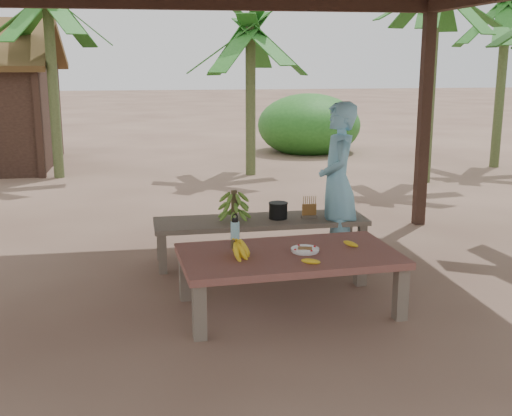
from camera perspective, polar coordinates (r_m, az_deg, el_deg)
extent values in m
plane|color=brown|center=(5.68, -3.06, -8.28)|extent=(80.00, 80.00, 0.00)
cube|color=black|center=(8.30, 14.72, 7.71)|extent=(0.13, 0.13, 2.70)
cube|color=black|center=(7.61, -5.32, 17.80)|extent=(5.80, 0.14, 0.18)
cube|color=brown|center=(4.89, -5.05, -9.17)|extent=(0.11, 0.11, 0.44)
cube|color=brown|center=(5.35, 12.74, -7.44)|extent=(0.11, 0.11, 0.44)
cube|color=brown|center=(5.67, -6.31, -6.02)|extent=(0.11, 0.11, 0.44)
cube|color=brown|center=(6.07, 9.28, -4.80)|extent=(0.11, 0.11, 0.44)
cube|color=maroon|center=(5.36, 2.96, -4.28)|extent=(1.87, 1.13, 0.06)
cube|color=brown|center=(6.39, -8.30, -4.06)|extent=(0.08, 0.08, 0.40)
cube|color=brown|center=(6.77, 9.40, -3.10)|extent=(0.08, 0.08, 0.40)
cube|color=brown|center=(6.83, -8.47, -2.93)|extent=(0.08, 0.08, 0.40)
cube|color=brown|center=(7.19, 8.17, -2.10)|extent=(0.08, 0.08, 0.40)
cube|color=brown|center=(6.66, 0.43, -1.19)|extent=(2.21, 0.65, 0.05)
cylinder|color=white|center=(5.37, 4.38, -3.86)|extent=(0.22, 0.22, 0.01)
cylinder|color=white|center=(5.36, 4.38, -3.70)|extent=(0.24, 0.24, 0.02)
cube|color=brown|center=(5.36, 4.38, -3.64)|extent=(0.13, 0.11, 0.02)
ellipsoid|color=yellow|center=(5.06, 4.90, -4.75)|extent=(0.16, 0.05, 0.04)
ellipsoid|color=yellow|center=(5.57, 8.42, -3.17)|extent=(0.14, 0.13, 0.04)
cylinder|color=#42BDD0|center=(5.49, -1.87, -2.34)|extent=(0.08, 0.08, 0.22)
cylinder|color=black|center=(5.45, -1.88, -1.08)|extent=(0.05, 0.05, 0.03)
torus|color=black|center=(5.45, -1.88, -0.78)|extent=(0.05, 0.01, 0.05)
cylinder|color=black|center=(6.66, 1.99, -0.26)|extent=(0.19, 0.19, 0.16)
imported|color=#79C4E4|center=(6.65, 7.26, 2.24)|extent=(0.49, 0.66, 1.66)
cylinder|color=#596638|center=(11.26, 15.23, 10.46)|extent=(0.18, 0.18, 3.28)
cylinder|color=#596638|center=(11.65, -0.49, 9.35)|extent=(0.18, 0.18, 2.62)
cylinder|color=#596638|center=(11.87, -17.57, 10.06)|extent=(0.18, 0.18, 3.13)
cylinder|color=#596638|center=(13.35, 20.92, 10.05)|extent=(0.18, 0.18, 3.11)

